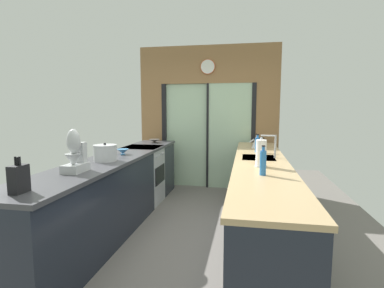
{
  "coord_description": "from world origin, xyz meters",
  "views": [
    {
      "loc": [
        0.73,
        -3.19,
        1.54
      ],
      "look_at": [
        0.01,
        0.67,
        1.06
      ],
      "focal_mm": 27.45,
      "sensor_mm": 36.0,
      "label": 1
    }
  ],
  "objects_px": {
    "stock_pot": "(105,153)",
    "paper_towel_roll": "(261,153)",
    "knife_block": "(19,179)",
    "soap_bottle_far": "(258,145)",
    "mixing_bowl_near": "(123,151)",
    "mixing_bowl_far": "(154,141)",
    "soap_bottle_near": "(263,162)",
    "stand_mixer": "(75,156)",
    "kettle": "(257,141)",
    "oven_range": "(143,175)"
  },
  "relations": [
    {
      "from": "soap_bottle_near",
      "to": "soap_bottle_far",
      "type": "height_order",
      "value": "soap_bottle_near"
    },
    {
      "from": "mixing_bowl_near",
      "to": "kettle",
      "type": "relative_size",
      "value": 0.65
    },
    {
      "from": "soap_bottle_far",
      "to": "stand_mixer",
      "type": "bearing_deg",
      "value": -137.41
    },
    {
      "from": "oven_range",
      "to": "mixing_bowl_far",
      "type": "height_order",
      "value": "mixing_bowl_far"
    },
    {
      "from": "oven_range",
      "to": "stock_pot",
      "type": "bearing_deg",
      "value": -89.18
    },
    {
      "from": "knife_block",
      "to": "soap_bottle_near",
      "type": "relative_size",
      "value": 0.97
    },
    {
      "from": "knife_block",
      "to": "stock_pot",
      "type": "bearing_deg",
      "value": 90.0
    },
    {
      "from": "stock_pot",
      "to": "soap_bottle_near",
      "type": "bearing_deg",
      "value": -13.12
    },
    {
      "from": "soap_bottle_far",
      "to": "paper_towel_roll",
      "type": "distance_m",
      "value": 1.04
    },
    {
      "from": "knife_block",
      "to": "paper_towel_roll",
      "type": "height_order",
      "value": "paper_towel_roll"
    },
    {
      "from": "soap_bottle_far",
      "to": "paper_towel_roll",
      "type": "height_order",
      "value": "paper_towel_roll"
    },
    {
      "from": "stand_mixer",
      "to": "kettle",
      "type": "bearing_deg",
      "value": 49.93
    },
    {
      "from": "stock_pot",
      "to": "paper_towel_roll",
      "type": "xyz_separation_m",
      "value": [
        1.78,
        -0.01,
        0.05
      ]
    },
    {
      "from": "soap_bottle_far",
      "to": "mixing_bowl_near",
      "type": "bearing_deg",
      "value": -163.45
    },
    {
      "from": "mixing_bowl_near",
      "to": "mixing_bowl_far",
      "type": "height_order",
      "value": "mixing_bowl_near"
    },
    {
      "from": "mixing_bowl_near",
      "to": "mixing_bowl_far",
      "type": "relative_size",
      "value": 0.77
    },
    {
      "from": "mixing_bowl_near",
      "to": "knife_block",
      "type": "xyz_separation_m",
      "value": [
        0.0,
        -1.83,
        0.07
      ]
    },
    {
      "from": "mixing_bowl_far",
      "to": "knife_block",
      "type": "xyz_separation_m",
      "value": [
        0.0,
        -3.2,
        0.07
      ]
    },
    {
      "from": "soap_bottle_near",
      "to": "soap_bottle_far",
      "type": "xyz_separation_m",
      "value": [
        0.0,
        1.44,
        -0.01
      ]
    },
    {
      "from": "stand_mixer",
      "to": "mixing_bowl_far",
      "type": "bearing_deg",
      "value": 90.0
    },
    {
      "from": "oven_range",
      "to": "stock_pot",
      "type": "distance_m",
      "value": 1.41
    },
    {
      "from": "soap_bottle_far",
      "to": "oven_range",
      "type": "bearing_deg",
      "value": 171.7
    },
    {
      "from": "paper_towel_roll",
      "to": "soap_bottle_far",
      "type": "bearing_deg",
      "value": 90.0
    },
    {
      "from": "soap_bottle_near",
      "to": "paper_towel_roll",
      "type": "distance_m",
      "value": 0.4
    },
    {
      "from": "stock_pot",
      "to": "knife_block",
      "type": "bearing_deg",
      "value": -90.0
    },
    {
      "from": "soap_bottle_far",
      "to": "soap_bottle_near",
      "type": "bearing_deg",
      "value": -90.0
    },
    {
      "from": "mixing_bowl_near",
      "to": "stand_mixer",
      "type": "relative_size",
      "value": 0.37
    },
    {
      "from": "oven_range",
      "to": "knife_block",
      "type": "bearing_deg",
      "value": -89.6
    },
    {
      "from": "stock_pot",
      "to": "soap_bottle_near",
      "type": "xyz_separation_m",
      "value": [
        1.78,
        -0.41,
        0.02
      ]
    },
    {
      "from": "mixing_bowl_far",
      "to": "soap_bottle_near",
      "type": "distance_m",
      "value": 2.9
    },
    {
      "from": "mixing_bowl_near",
      "to": "kettle",
      "type": "height_order",
      "value": "kettle"
    },
    {
      "from": "mixing_bowl_near",
      "to": "stock_pot",
      "type": "relative_size",
      "value": 0.58
    },
    {
      "from": "mixing_bowl_far",
      "to": "soap_bottle_far",
      "type": "xyz_separation_m",
      "value": [
        1.78,
        -0.85,
        0.08
      ]
    },
    {
      "from": "knife_block",
      "to": "kettle",
      "type": "distance_m",
      "value": 3.35
    },
    {
      "from": "kettle",
      "to": "soap_bottle_far",
      "type": "distance_m",
      "value": 0.48
    },
    {
      "from": "knife_block",
      "to": "soap_bottle_near",
      "type": "height_order",
      "value": "soap_bottle_near"
    },
    {
      "from": "knife_block",
      "to": "soap_bottle_far",
      "type": "relative_size",
      "value": 1.06
    },
    {
      "from": "mixing_bowl_far",
      "to": "soap_bottle_near",
      "type": "bearing_deg",
      "value": -52.12
    },
    {
      "from": "stock_pot",
      "to": "kettle",
      "type": "distance_m",
      "value": 2.34
    },
    {
      "from": "paper_towel_roll",
      "to": "stand_mixer",
      "type": "bearing_deg",
      "value": -161.42
    },
    {
      "from": "mixing_bowl_far",
      "to": "kettle",
      "type": "distance_m",
      "value": 1.82
    },
    {
      "from": "knife_block",
      "to": "stand_mixer",
      "type": "relative_size",
      "value": 0.64
    },
    {
      "from": "paper_towel_roll",
      "to": "mixing_bowl_far",
      "type": "bearing_deg",
      "value": 133.36
    },
    {
      "from": "kettle",
      "to": "soap_bottle_far",
      "type": "height_order",
      "value": "soap_bottle_far"
    },
    {
      "from": "mixing_bowl_near",
      "to": "soap_bottle_near",
      "type": "xyz_separation_m",
      "value": [
        1.78,
        -0.91,
        0.08
      ]
    },
    {
      "from": "stand_mixer",
      "to": "paper_towel_roll",
      "type": "distance_m",
      "value": 1.88
    },
    {
      "from": "knife_block",
      "to": "kettle",
      "type": "xyz_separation_m",
      "value": [
        1.78,
        2.84,
        -0.01
      ]
    },
    {
      "from": "stand_mixer",
      "to": "mixing_bowl_near",
      "type": "bearing_deg",
      "value": 90.0
    },
    {
      "from": "paper_towel_roll",
      "to": "soap_bottle_near",
      "type": "bearing_deg",
      "value": -90.0
    },
    {
      "from": "stand_mixer",
      "to": "soap_bottle_near",
      "type": "distance_m",
      "value": 1.79
    }
  ]
}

